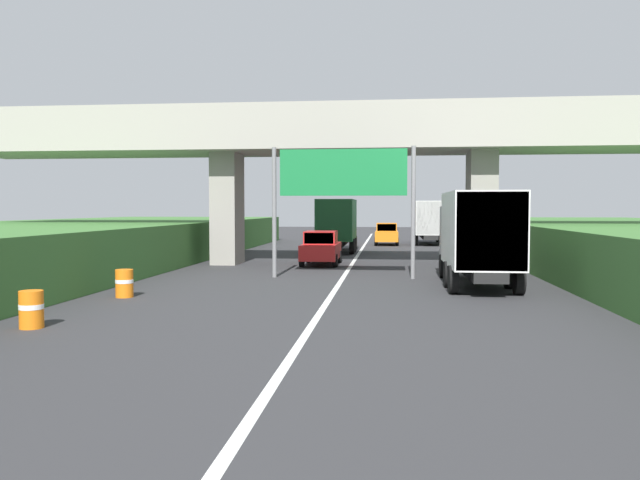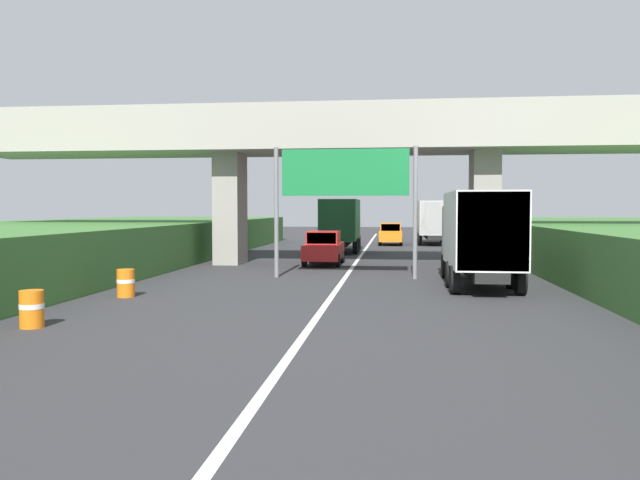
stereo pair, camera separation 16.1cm
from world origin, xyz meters
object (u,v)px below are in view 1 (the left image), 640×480
Objects in this scene: truck_green at (338,223)px; construction_barrel_2 at (31,309)px; construction_barrel_3 at (124,283)px; car_orange at (387,234)px; truck_blue at (428,220)px; car_red at (321,248)px; overhead_highway_sign at (343,181)px; truck_silver at (477,234)px.

construction_barrel_2 is at bearing -100.55° from truck_green.
construction_barrel_3 is at bearing 89.74° from construction_barrel_2.
truck_blue is at bearing 25.19° from car_orange.
truck_green is 1.78× the size of car_red.
truck_blue is 8.11× the size of construction_barrel_3.
construction_barrel_3 is at bearing -102.93° from truck_green.
overhead_highway_sign reaches higher than truck_green.
overhead_highway_sign is at bearing 156.36° from truck_silver.
construction_barrel_2 is (-5.15, -27.66, -1.47)m from truck_green.
truck_green is at bearing 79.45° from construction_barrel_2.
car_red is (-0.07, -9.89, -1.08)m from truck_green.
truck_silver reaches higher than construction_barrel_3.
truck_blue is 1.78× the size of car_red.
car_red reaches higher than construction_barrel_3.
construction_barrel_3 is at bearing -105.19° from car_orange.
car_red is at bearing 128.86° from truck_silver.
construction_barrel_3 is at bearing -112.14° from car_red.
truck_blue is 20.85m from car_red.
car_orange is at bearing 76.94° from construction_barrel_2.
truck_blue reaches higher than car_red.
truck_green is at bearing 95.28° from overhead_highway_sign.
overhead_highway_sign is 5.92m from truck_silver.
construction_barrel_2 is at bearing -90.26° from construction_barrel_3.
overhead_highway_sign is at bearing -84.72° from truck_green.
truck_silver is 8.11× the size of construction_barrel_2.
truck_green and truck_blue have the same top height.
truck_green is 19.25m from truck_silver.
truck_blue is at bearing 72.74° from construction_barrel_2.
truck_blue is (-0.04, 27.98, 0.00)m from truck_silver.
truck_green is 8.11× the size of construction_barrel_2.
overhead_highway_sign reaches higher than construction_barrel_3.
truck_green is (-1.47, 15.88, -2.04)m from overhead_highway_sign.
car_orange is at bearing 79.85° from car_red.
car_red is at bearing 74.04° from construction_barrel_2.
car_orange is 31.74m from construction_barrel_3.
truck_silver is at bearing -51.14° from car_red.
car_orange is at bearing 68.99° from truck_green.
car_red is 18.49m from car_orange.
car_red is at bearing -108.42° from truck_blue.
truck_blue is at bearing 90.08° from truck_silver.
truck_blue is at bearing 70.12° from construction_barrel_3.
car_red is at bearing 104.37° from overhead_highway_sign.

